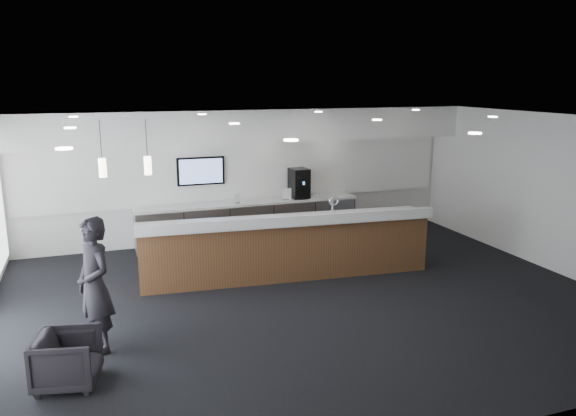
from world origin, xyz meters
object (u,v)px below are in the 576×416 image
object	(u,v)px
service_counter	(287,247)
coffee_machine	(299,183)
armchair	(67,359)
lounge_guest	(95,285)

from	to	relation	value
service_counter	coffee_machine	world-z (taller)	coffee_machine
coffee_machine	armchair	size ratio (longest dim) A/B	0.93
service_counter	armchair	world-z (taller)	service_counter
coffee_machine	service_counter	bearing A→B (deg)	-119.77
coffee_machine	lounge_guest	size ratio (longest dim) A/B	0.37
coffee_machine	lounge_guest	world-z (taller)	lounge_guest
coffee_machine	lounge_guest	distance (m)	6.31
coffee_machine	lounge_guest	bearing A→B (deg)	-140.54
coffee_machine	armchair	world-z (taller)	coffee_machine
service_counter	lounge_guest	xyz separation A→B (m)	(-3.40, -1.93, 0.35)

